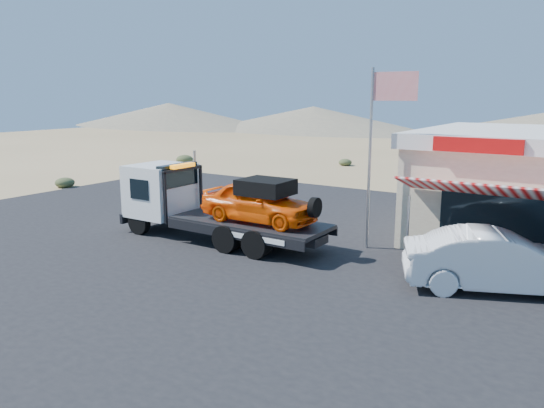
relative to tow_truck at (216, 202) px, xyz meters
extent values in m
plane|color=olive|center=(0.21, -2.46, -1.43)|extent=(120.00, 120.00, 0.00)
cube|color=black|center=(2.21, 0.54, -1.42)|extent=(32.00, 24.00, 0.02)
cylinder|color=black|center=(-2.96, -0.92, -0.95)|extent=(0.92, 0.28, 0.92)
cylinder|color=black|center=(-2.96, 0.92, -0.95)|extent=(0.92, 0.28, 0.92)
cylinder|color=black|center=(1.20, -0.92, -0.95)|extent=(0.92, 0.51, 0.92)
cylinder|color=black|center=(1.20, 0.92, -0.95)|extent=(0.92, 0.51, 0.92)
cylinder|color=black|center=(2.40, -0.92, -0.95)|extent=(0.92, 0.51, 0.92)
cylinder|color=black|center=(2.40, 0.92, -0.95)|extent=(0.92, 0.51, 0.92)
cube|color=black|center=(0.46, 0.00, -0.81)|extent=(7.58, 0.92, 0.28)
cube|color=white|center=(-2.69, 0.00, 0.16)|extent=(2.03, 2.17, 1.94)
cube|color=black|center=(-1.81, 0.00, 0.81)|extent=(0.32, 1.85, 0.83)
cube|color=black|center=(-1.53, 0.00, 0.11)|extent=(0.09, 2.03, 1.85)
cube|color=orange|center=(-1.53, 0.00, 1.18)|extent=(0.23, 1.11, 0.14)
cube|color=black|center=(1.47, 0.00, -0.56)|extent=(5.55, 2.13, 0.14)
imported|color=#FF5406|center=(1.84, 0.00, 0.20)|extent=(4.07, 1.64, 1.39)
cube|color=black|center=(2.12, 0.00, 0.73)|extent=(1.66, 1.39, 0.51)
imported|color=silver|center=(9.42, 0.20, -0.61)|extent=(5.17, 3.47, 1.61)
cube|color=red|center=(8.21, 2.28, 2.24)|extent=(2.60, 0.12, 0.45)
cylinder|color=#99999E|center=(6.71, 0.84, -0.31)|extent=(0.08, 0.08, 2.20)
cylinder|color=#99999E|center=(4.91, 2.04, 1.59)|extent=(0.10, 0.10, 6.00)
cube|color=#B20C14|center=(5.66, 2.04, 3.99)|extent=(1.50, 0.02, 0.90)
ellipsoid|color=#374123|center=(-14.32, 4.08, -1.14)|extent=(1.09, 1.09, 0.58)
ellipsoid|color=#374123|center=(-15.30, 10.56, -1.18)|extent=(0.93, 0.93, 0.50)
ellipsoid|color=#374123|center=(-15.77, 15.68, -1.08)|extent=(1.29, 1.29, 0.70)
ellipsoid|color=#374123|center=(-5.00, 21.27, -1.17)|extent=(0.98, 0.98, 0.53)
ellipsoid|color=#374123|center=(2.06, 23.40, -1.18)|extent=(0.94, 0.94, 0.51)
cone|color=#726B59|center=(-24.79, 52.54, 0.32)|extent=(36.00, 36.00, 3.50)
cone|color=#726B59|center=(-49.79, 49.54, 0.47)|extent=(40.00, 40.00, 3.80)
camera|label=1|loc=(11.71, -14.36, 3.74)|focal=35.00mm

